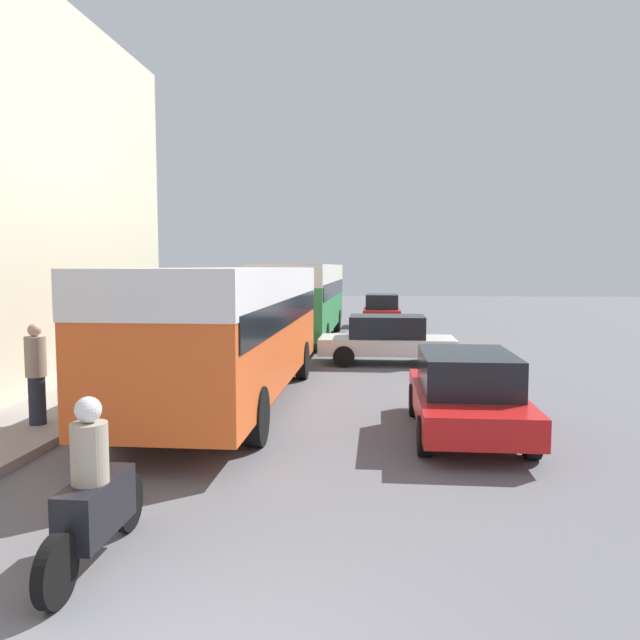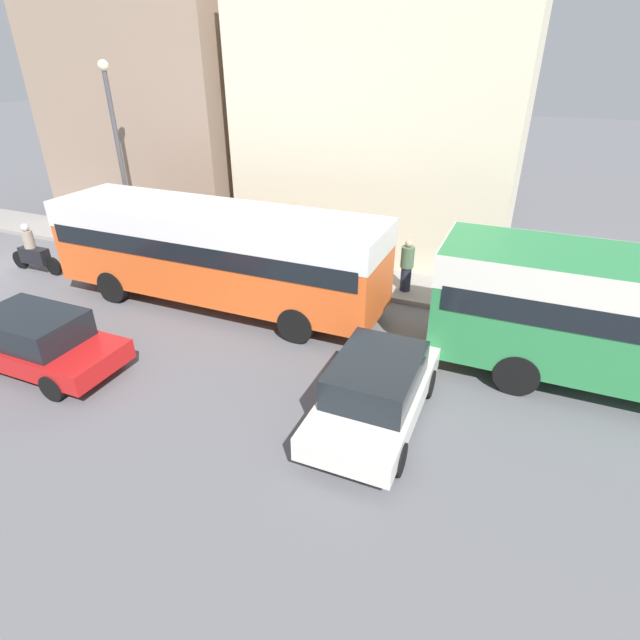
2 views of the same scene
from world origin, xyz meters
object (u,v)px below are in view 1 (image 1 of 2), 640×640
(car_far_curb, at_px, (387,339))
(pedestrian_near_curb, at_px, (36,372))
(pedestrian_walking_away, at_px, (178,333))
(car_distant, at_px, (466,392))
(bus_lead, at_px, (231,316))
(motorcycle_behind_lead, at_px, (94,499))
(bus_following, at_px, (303,291))
(car_crossing, at_px, (382,310))

(car_far_curb, xyz_separation_m, pedestrian_near_curb, (-6.38, -8.66, 0.32))
(pedestrian_near_curb, relative_size, pedestrian_walking_away, 1.10)
(car_far_curb, relative_size, car_distant, 0.96)
(bus_lead, xyz_separation_m, motorcycle_behind_lead, (0.37, -7.40, -1.24))
(bus_lead, xyz_separation_m, car_distant, (4.74, -2.08, -1.16))
(pedestrian_near_curb, bearing_deg, bus_following, 78.23)
(pedestrian_near_curb, distance_m, pedestrian_walking_away, 7.69)
(pedestrian_walking_away, bearing_deg, pedestrian_near_curb, -90.63)
(car_crossing, distance_m, pedestrian_walking_away, 14.72)
(bus_following, bearing_deg, car_distant, -71.85)
(car_crossing, distance_m, pedestrian_near_curb, 21.96)
(motorcycle_behind_lead, bearing_deg, car_far_curb, 77.10)
(car_crossing, bearing_deg, bus_lead, 79.72)
(car_far_curb, bearing_deg, bus_lead, 150.24)
(bus_lead, distance_m, motorcycle_behind_lead, 7.51)
(bus_lead, height_order, pedestrian_walking_away, bus_lead)
(bus_lead, height_order, car_crossing, bus_lead)
(bus_lead, distance_m, bus_following, 12.01)
(car_crossing, height_order, pedestrian_near_curb, pedestrian_near_curb)
(bus_lead, distance_m, car_far_curb, 7.02)
(car_far_curb, distance_m, car_distant, 8.20)
(pedestrian_near_curb, bearing_deg, motorcycle_behind_lead, -55.14)
(pedestrian_near_curb, bearing_deg, bus_lead, 42.06)
(bus_following, bearing_deg, car_far_curb, -61.02)
(car_crossing, relative_size, pedestrian_near_curb, 2.16)
(car_far_curb, relative_size, pedestrian_walking_away, 2.48)
(bus_following, distance_m, motorcycle_behind_lead, 19.45)
(bus_lead, distance_m, pedestrian_near_curb, 4.05)
(motorcycle_behind_lead, xyz_separation_m, car_distant, (4.37, 5.32, 0.08))
(car_crossing, bearing_deg, motorcycle_behind_lead, 83.43)
(bus_following, bearing_deg, bus_lead, -90.55)
(pedestrian_near_curb, bearing_deg, pedestrian_walking_away, 89.37)
(car_far_curb, height_order, pedestrian_near_curb, pedestrian_near_curb)
(car_distant, bearing_deg, motorcycle_behind_lead, 50.58)
(car_distant, bearing_deg, pedestrian_walking_away, -43.16)
(car_crossing, height_order, car_distant, car_crossing)
(car_crossing, bearing_deg, car_far_curb, 90.47)
(car_crossing, xyz_separation_m, car_distant, (1.40, -20.47, -0.05))
(bus_lead, height_order, motorcycle_behind_lead, bus_lead)
(bus_lead, xyz_separation_m, pedestrian_near_curb, (-2.94, -2.65, -0.84))
(car_distant, relative_size, pedestrian_walking_away, 2.59)
(bus_following, relative_size, car_crossing, 2.76)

